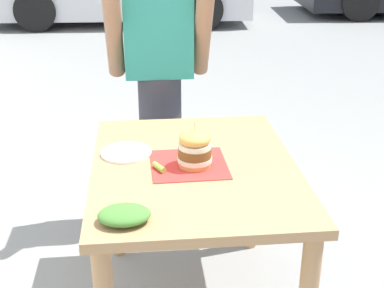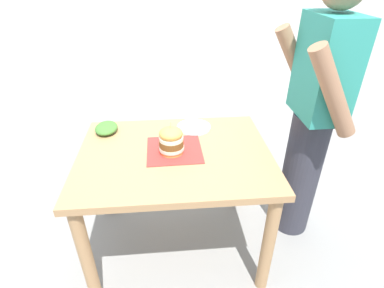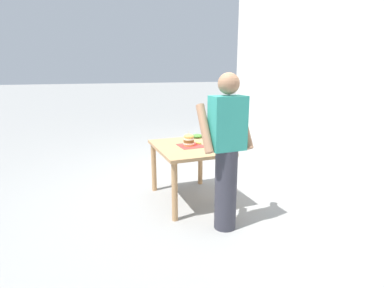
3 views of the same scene
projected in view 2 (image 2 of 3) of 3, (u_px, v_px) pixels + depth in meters
The scene contains 8 objects.
ground_plane at pixel (178, 242), 2.09m from camera, with size 80.00×80.00×0.00m, color gray.
patio_table at pixel (175, 170), 1.77m from camera, with size 0.85×1.09×0.75m.
serving_paper at pixel (175, 150), 1.72m from camera, with size 0.31×0.31×0.00m, color red.
sandwich at pixel (171, 140), 1.66m from camera, with size 0.14×0.14×0.19m.
pickle_spear at pixel (166, 137), 1.82m from camera, with size 0.02×0.02×0.08m, color #8EA83D.
side_plate_with_forks at pixel (194, 127), 1.95m from camera, with size 0.22×0.22×0.02m.
side_salad at pixel (106, 128), 1.90m from camera, with size 0.18×0.14×0.05m, color #477F33.
diner_across_table at pixel (313, 117), 1.79m from camera, with size 0.55×0.35×1.69m.
Camera 2 is at (1.43, -0.03, 1.67)m, focal length 28.00 mm.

